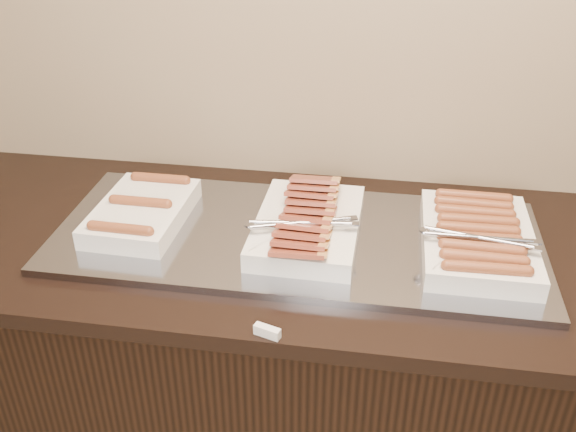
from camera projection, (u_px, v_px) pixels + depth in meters
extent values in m
cube|color=#9E896B|center=(321.00, 3.00, 1.66)|extent=(6.00, 0.05, 2.80)
cube|color=black|center=(298.00, 378.00, 1.84)|extent=(2.00, 0.70, 0.86)
cube|color=black|center=(299.00, 248.00, 1.61)|extent=(2.06, 0.76, 0.04)
cube|color=gray|center=(296.00, 237.00, 1.60)|extent=(1.20, 0.50, 0.02)
cube|color=white|center=(142.00, 213.00, 1.63)|extent=(0.22, 0.33, 0.05)
cylinder|color=brown|center=(120.00, 228.00, 1.51)|extent=(0.14, 0.03, 0.03)
cylinder|color=brown|center=(140.00, 202.00, 1.62)|extent=(0.14, 0.03, 0.03)
cylinder|color=brown|center=(160.00, 179.00, 1.73)|extent=(0.14, 0.03, 0.03)
cube|color=white|center=(308.00, 226.00, 1.58)|extent=(0.26, 0.38, 0.05)
cube|color=#9F4233|center=(298.00, 252.00, 1.44)|extent=(0.13, 0.09, 0.04)
cube|color=#9F4233|center=(300.00, 242.00, 1.46)|extent=(0.13, 0.09, 0.04)
cube|color=#9F4233|center=(301.00, 233.00, 1.49)|extent=(0.13, 0.09, 0.04)
cube|color=#9F4233|center=(305.00, 225.00, 1.52)|extent=(0.13, 0.10, 0.04)
cube|color=#9F4233|center=(307.00, 217.00, 1.54)|extent=(0.13, 0.10, 0.04)
cube|color=#9F4233|center=(311.00, 209.00, 1.57)|extent=(0.12, 0.09, 0.04)
cube|color=#9F4233|center=(312.00, 201.00, 1.60)|extent=(0.12, 0.09, 0.04)
cube|color=#9F4233|center=(311.00, 194.00, 1.62)|extent=(0.13, 0.09, 0.04)
cube|color=#9F4233|center=(313.00, 186.00, 1.65)|extent=(0.12, 0.09, 0.04)
cube|color=#9F4233|center=(315.00, 180.00, 1.68)|extent=(0.13, 0.09, 0.04)
cube|color=white|center=(477.00, 240.00, 1.52)|extent=(0.26, 0.38, 0.05)
cylinder|color=brown|center=(487.00, 268.00, 1.37)|extent=(0.17, 0.03, 0.03)
cylinder|color=brown|center=(484.00, 258.00, 1.40)|extent=(0.17, 0.03, 0.03)
cylinder|color=brown|center=(482.00, 248.00, 1.44)|extent=(0.17, 0.03, 0.03)
cylinder|color=brown|center=(480.00, 238.00, 1.47)|extent=(0.17, 0.03, 0.03)
cylinder|color=brown|center=(478.00, 229.00, 1.51)|extent=(0.17, 0.03, 0.03)
cylinder|color=brown|center=(478.00, 220.00, 1.54)|extent=(0.17, 0.03, 0.03)
cylinder|color=brown|center=(475.00, 212.00, 1.57)|extent=(0.17, 0.03, 0.03)
cylinder|color=brown|center=(474.00, 204.00, 1.61)|extent=(0.17, 0.03, 0.03)
cylinder|color=brown|center=(474.00, 196.00, 1.64)|extent=(0.17, 0.03, 0.03)
cube|color=white|center=(267.00, 331.00, 1.29)|extent=(0.06, 0.03, 0.02)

